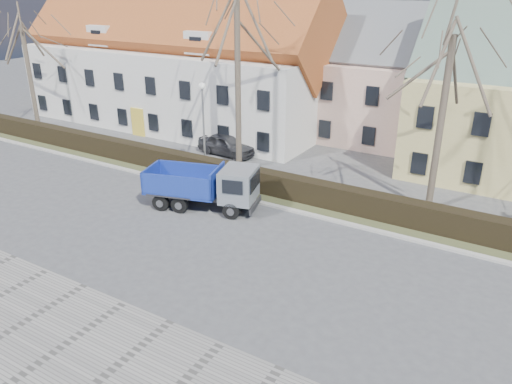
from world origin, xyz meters
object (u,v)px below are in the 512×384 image
Objects in this scene: dump_truck at (198,186)px; parked_car_a at (227,145)px; cart_frame at (151,172)px; streetlight at (204,128)px.

parked_car_a is (-3.68, 8.13, -0.52)m from dump_truck.
cart_frame is at bearing 169.86° from parked_car_a.
streetlight is 4.30m from parked_car_a.
cart_frame is (-5.20, 2.02, -0.91)m from dump_truck.
parked_car_a is at bearing 102.55° from streetlight.
streetlight reaches higher than parked_car_a.
streetlight is 1.35× the size of parked_car_a.
dump_truck is at bearing -21.27° from cart_frame.
streetlight reaches higher than dump_truck.
dump_truck is 1.46× the size of parked_car_a.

